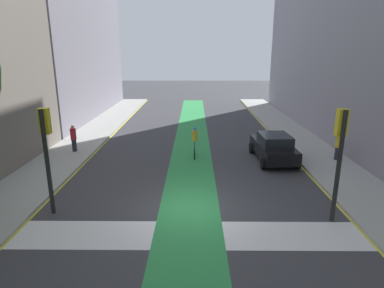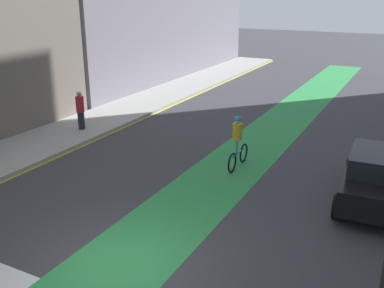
{
  "view_description": "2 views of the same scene",
  "coord_description": "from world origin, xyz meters",
  "px_view_note": "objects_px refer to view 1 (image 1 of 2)",
  "views": [
    {
      "loc": [
        0.18,
        -11.79,
        6.0
      ],
      "look_at": [
        0.04,
        4.87,
        1.27
      ],
      "focal_mm": 30.38,
      "sensor_mm": 36.0,
      "label": 1
    },
    {
      "loc": [
        5.2,
        -6.58,
        5.76
      ],
      "look_at": [
        -0.37,
        4.2,
        1.49
      ],
      "focal_mm": 41.26,
      "sensor_mm": 36.0,
      "label": 2
    }
  ],
  "objects_px": {
    "traffic_signal_near_left": "(46,141)",
    "pedestrian_sidewalk_right_a": "(338,146)",
    "traffic_signal_near_right": "(340,144)",
    "car_black_right_far": "(273,147)",
    "pedestrian_sidewalk_left_a": "(74,138)",
    "cyclist_in_lane": "(195,141)"
  },
  "relations": [
    {
      "from": "traffic_signal_near_right",
      "to": "pedestrian_sidewalk_left_a",
      "type": "bearing_deg",
      "value": 147.06
    },
    {
      "from": "traffic_signal_near_left",
      "to": "cyclist_in_lane",
      "type": "xyz_separation_m",
      "value": [
        5.46,
        6.82,
        -1.88
      ]
    },
    {
      "from": "traffic_signal_near_right",
      "to": "car_black_right_far",
      "type": "xyz_separation_m",
      "value": [
        -0.59,
        6.79,
        -2.1
      ]
    },
    {
      "from": "traffic_signal_near_right",
      "to": "pedestrian_sidewalk_right_a",
      "type": "xyz_separation_m",
      "value": [
        2.96,
        6.56,
        -1.98
      ]
    },
    {
      "from": "traffic_signal_near_right",
      "to": "pedestrian_sidewalk_right_a",
      "type": "height_order",
      "value": "traffic_signal_near_right"
    },
    {
      "from": "cyclist_in_lane",
      "to": "pedestrian_sidewalk_left_a",
      "type": "distance_m",
      "value": 7.37
    },
    {
      "from": "traffic_signal_near_left",
      "to": "pedestrian_sidewalk_right_a",
      "type": "relative_size",
      "value": 2.63
    },
    {
      "from": "traffic_signal_near_left",
      "to": "car_black_right_far",
      "type": "relative_size",
      "value": 0.95
    },
    {
      "from": "traffic_signal_near_right",
      "to": "pedestrian_sidewalk_right_a",
      "type": "distance_m",
      "value": 7.47
    },
    {
      "from": "car_black_right_far",
      "to": "pedestrian_sidewalk_left_a",
      "type": "height_order",
      "value": "pedestrian_sidewalk_left_a"
    },
    {
      "from": "traffic_signal_near_left",
      "to": "cyclist_in_lane",
      "type": "relative_size",
      "value": 2.19
    },
    {
      "from": "traffic_signal_near_right",
      "to": "cyclist_in_lane",
      "type": "xyz_separation_m",
      "value": [
        -5.07,
        7.37,
        -1.93
      ]
    },
    {
      "from": "traffic_signal_near_right",
      "to": "car_black_right_far",
      "type": "bearing_deg",
      "value": 94.94
    },
    {
      "from": "car_black_right_far",
      "to": "cyclist_in_lane",
      "type": "relative_size",
      "value": 2.31
    },
    {
      "from": "traffic_signal_near_left",
      "to": "pedestrian_sidewalk_right_a",
      "type": "height_order",
      "value": "traffic_signal_near_left"
    },
    {
      "from": "pedestrian_sidewalk_right_a",
      "to": "pedestrian_sidewalk_left_a",
      "type": "distance_m",
      "value": 15.45
    },
    {
      "from": "traffic_signal_near_left",
      "to": "pedestrian_sidewalk_right_a",
      "type": "distance_m",
      "value": 14.9
    },
    {
      "from": "car_black_right_far",
      "to": "pedestrian_sidewalk_left_a",
      "type": "relative_size",
      "value": 2.63
    },
    {
      "from": "pedestrian_sidewalk_left_a",
      "to": "pedestrian_sidewalk_right_a",
      "type": "bearing_deg",
      "value": -5.5
    },
    {
      "from": "traffic_signal_near_right",
      "to": "pedestrian_sidewalk_left_a",
      "type": "height_order",
      "value": "traffic_signal_near_right"
    },
    {
      "from": "traffic_signal_near_right",
      "to": "traffic_signal_near_left",
      "type": "distance_m",
      "value": 10.55
    },
    {
      "from": "car_black_right_far",
      "to": "pedestrian_sidewalk_right_a",
      "type": "distance_m",
      "value": 3.55
    }
  ]
}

